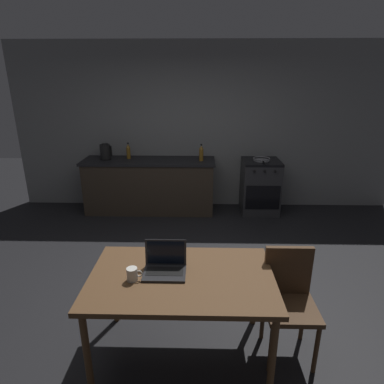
{
  "coord_description": "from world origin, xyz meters",
  "views": [
    {
      "loc": [
        0.2,
        -2.93,
        2.15
      ],
      "look_at": [
        0.12,
        0.69,
        0.88
      ],
      "focal_mm": 30.44,
      "sensor_mm": 36.0,
      "label": 1
    }
  ],
  "objects_px": {
    "stove_oven": "(260,186)",
    "chair": "(289,295)",
    "laptop": "(165,266)",
    "coffee_mug": "(132,274)",
    "bottle": "(201,153)",
    "dining_table": "(182,283)",
    "frying_pan": "(262,159)",
    "electric_kettle": "(105,152)",
    "bottle_b": "(128,151)"
  },
  "relations": [
    {
      "from": "stove_oven",
      "to": "chair",
      "type": "relative_size",
      "value": 1.0
    },
    {
      "from": "chair",
      "to": "laptop",
      "type": "xyz_separation_m",
      "value": [
        -0.98,
        -0.04,
        0.28
      ]
    },
    {
      "from": "chair",
      "to": "coffee_mug",
      "type": "xyz_separation_m",
      "value": [
        -1.21,
        -0.16,
        0.28
      ]
    },
    {
      "from": "bottle",
      "to": "coffee_mug",
      "type": "height_order",
      "value": "bottle"
    },
    {
      "from": "chair",
      "to": "bottle",
      "type": "bearing_deg",
      "value": 108.27
    },
    {
      "from": "laptop",
      "to": "coffee_mug",
      "type": "xyz_separation_m",
      "value": [
        -0.23,
        -0.12,
        0.0
      ]
    },
    {
      "from": "dining_table",
      "to": "laptop",
      "type": "relative_size",
      "value": 4.34
    },
    {
      "from": "frying_pan",
      "to": "coffee_mug",
      "type": "xyz_separation_m",
      "value": [
        -1.49,
        -3.12,
        -0.12
      ]
    },
    {
      "from": "stove_oven",
      "to": "chair",
      "type": "xyz_separation_m",
      "value": [
        -0.29,
        -2.99,
        0.07
      ]
    },
    {
      "from": "stove_oven",
      "to": "coffee_mug",
      "type": "height_order",
      "value": "stove_oven"
    },
    {
      "from": "electric_kettle",
      "to": "frying_pan",
      "type": "bearing_deg",
      "value": -0.62
    },
    {
      "from": "chair",
      "to": "bottle",
      "type": "distance_m",
      "value": 3.06
    },
    {
      "from": "bottle",
      "to": "coffee_mug",
      "type": "xyz_separation_m",
      "value": [
        -0.51,
        -3.1,
        -0.22
      ]
    },
    {
      "from": "electric_kettle",
      "to": "frying_pan",
      "type": "height_order",
      "value": "electric_kettle"
    },
    {
      "from": "coffee_mug",
      "to": "bottle",
      "type": "bearing_deg",
      "value": 80.62
    },
    {
      "from": "frying_pan",
      "to": "bottle_b",
      "type": "distance_m",
      "value": 2.18
    },
    {
      "from": "frying_pan",
      "to": "stove_oven",
      "type": "bearing_deg",
      "value": 74.55
    },
    {
      "from": "dining_table",
      "to": "electric_kettle",
      "type": "height_order",
      "value": "electric_kettle"
    },
    {
      "from": "chair",
      "to": "coffee_mug",
      "type": "distance_m",
      "value": 1.25
    },
    {
      "from": "dining_table",
      "to": "bottle",
      "type": "distance_m",
      "value": 3.05
    },
    {
      "from": "dining_table",
      "to": "electric_kettle",
      "type": "xyz_separation_m",
      "value": [
        -1.41,
        3.08,
        0.34
      ]
    },
    {
      "from": "dining_table",
      "to": "bottle",
      "type": "height_order",
      "value": "bottle"
    },
    {
      "from": "stove_oven",
      "to": "laptop",
      "type": "bearing_deg",
      "value": -112.73
    },
    {
      "from": "stove_oven",
      "to": "electric_kettle",
      "type": "xyz_separation_m",
      "value": [
        -2.55,
        0.0,
        0.57
      ]
    },
    {
      "from": "stove_oven",
      "to": "dining_table",
      "type": "height_order",
      "value": "stove_oven"
    },
    {
      "from": "electric_kettle",
      "to": "bottle",
      "type": "distance_m",
      "value": 1.56
    },
    {
      "from": "bottle_b",
      "to": "laptop",
      "type": "bearing_deg",
      "value": -73.55
    },
    {
      "from": "bottle",
      "to": "frying_pan",
      "type": "height_order",
      "value": "bottle"
    },
    {
      "from": "frying_pan",
      "to": "bottle_b",
      "type": "relative_size",
      "value": 1.7
    },
    {
      "from": "stove_oven",
      "to": "frying_pan",
      "type": "bearing_deg",
      "value": -105.45
    },
    {
      "from": "dining_table",
      "to": "bottle",
      "type": "relative_size",
      "value": 5.12
    },
    {
      "from": "stove_oven",
      "to": "electric_kettle",
      "type": "distance_m",
      "value": 2.61
    },
    {
      "from": "bottle",
      "to": "bottle_b",
      "type": "bearing_deg",
      "value": 173.83
    },
    {
      "from": "stove_oven",
      "to": "coffee_mug",
      "type": "xyz_separation_m",
      "value": [
        -1.49,
        -3.14,
        0.35
      ]
    },
    {
      "from": "stove_oven",
      "to": "chair",
      "type": "height_order",
      "value": "chair"
    },
    {
      "from": "chair",
      "to": "electric_kettle",
      "type": "xyz_separation_m",
      "value": [
        -2.26,
        2.99,
        0.5
      ]
    },
    {
      "from": "frying_pan",
      "to": "coffee_mug",
      "type": "relative_size",
      "value": 3.74
    },
    {
      "from": "bottle_b",
      "to": "stove_oven",
      "type": "bearing_deg",
      "value": -2.16
    },
    {
      "from": "bottle_b",
      "to": "frying_pan",
      "type": "bearing_deg",
      "value": -2.83
    },
    {
      "from": "bottle",
      "to": "coffee_mug",
      "type": "relative_size",
      "value": 2.28
    },
    {
      "from": "chair",
      "to": "bottle",
      "type": "xyz_separation_m",
      "value": [
        -0.69,
        2.94,
        0.5
      ]
    },
    {
      "from": "laptop",
      "to": "frying_pan",
      "type": "bearing_deg",
      "value": 70.4
    },
    {
      "from": "bottle",
      "to": "stove_oven",
      "type": "bearing_deg",
      "value": 2.77
    },
    {
      "from": "dining_table",
      "to": "coffee_mug",
      "type": "height_order",
      "value": "coffee_mug"
    },
    {
      "from": "frying_pan",
      "to": "laptop",
      "type": "bearing_deg",
      "value": -112.79
    },
    {
      "from": "stove_oven",
      "to": "bottle_b",
      "type": "relative_size",
      "value": 3.37
    },
    {
      "from": "dining_table",
      "to": "bottle_b",
      "type": "height_order",
      "value": "bottle_b"
    },
    {
      "from": "electric_kettle",
      "to": "stove_oven",
      "type": "bearing_deg",
      "value": -0.06
    },
    {
      "from": "frying_pan",
      "to": "dining_table",
      "type": "bearing_deg",
      "value": -110.34
    },
    {
      "from": "chair",
      "to": "laptop",
      "type": "bearing_deg",
      "value": -172.67
    }
  ]
}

